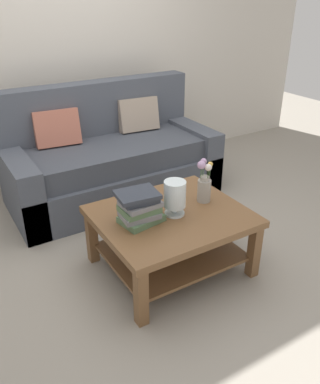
{
  "coord_description": "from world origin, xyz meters",
  "views": [
    {
      "loc": [
        -1.3,
        -2.4,
        1.84
      ],
      "look_at": [
        0.01,
        -0.25,
        0.56
      ],
      "focal_mm": 37.35,
      "sensor_mm": 36.0,
      "label": 1
    }
  ],
  "objects_px": {
    "couch": "(110,160)",
    "coffee_table": "(172,229)",
    "glass_hurricane_vase": "(175,196)",
    "book_stack_main": "(140,207)",
    "flower_pitcher": "(204,184)"
  },
  "relations": [
    {
      "from": "couch",
      "to": "coffee_table",
      "type": "height_order",
      "value": "couch"
    },
    {
      "from": "glass_hurricane_vase",
      "to": "flower_pitcher",
      "type": "relative_size",
      "value": 0.76
    },
    {
      "from": "book_stack_main",
      "to": "glass_hurricane_vase",
      "type": "bearing_deg",
      "value": -7.16
    },
    {
      "from": "couch",
      "to": "coffee_table",
      "type": "xyz_separation_m",
      "value": [
        -0.13,
        -1.3,
        -0.04
      ]
    },
    {
      "from": "glass_hurricane_vase",
      "to": "flower_pitcher",
      "type": "height_order",
      "value": "flower_pitcher"
    },
    {
      "from": "couch",
      "to": "flower_pitcher",
      "type": "distance_m",
      "value": 1.3
    },
    {
      "from": "coffee_table",
      "to": "glass_hurricane_vase",
      "type": "xyz_separation_m",
      "value": [
        0.01,
        -0.02,
        0.27
      ]
    },
    {
      "from": "couch",
      "to": "coffee_table",
      "type": "relative_size",
      "value": 1.93
    },
    {
      "from": "coffee_table",
      "to": "flower_pitcher",
      "type": "xyz_separation_m",
      "value": [
        0.29,
        0.03,
        0.26
      ]
    },
    {
      "from": "couch",
      "to": "book_stack_main",
      "type": "height_order",
      "value": "couch"
    },
    {
      "from": "book_stack_main",
      "to": "flower_pitcher",
      "type": "height_order",
      "value": "flower_pitcher"
    },
    {
      "from": "couch",
      "to": "glass_hurricane_vase",
      "type": "height_order",
      "value": "couch"
    },
    {
      "from": "coffee_table",
      "to": "glass_hurricane_vase",
      "type": "distance_m",
      "value": 0.27
    },
    {
      "from": "book_stack_main",
      "to": "flower_pitcher",
      "type": "xyz_separation_m",
      "value": [
        0.54,
        0.02,
        0.02
      ]
    },
    {
      "from": "couch",
      "to": "glass_hurricane_vase",
      "type": "distance_m",
      "value": 1.35
    }
  ]
}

